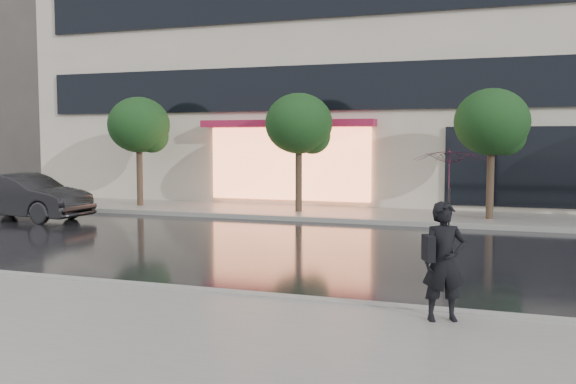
% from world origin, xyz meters
% --- Properties ---
extents(ground, '(120.00, 120.00, 0.00)m').
position_xyz_m(ground, '(0.00, 0.00, 0.00)').
color(ground, black).
rests_on(ground, ground).
extents(sidewalk_near, '(60.00, 4.50, 0.12)m').
position_xyz_m(sidewalk_near, '(0.00, -3.25, 0.06)').
color(sidewalk_near, slate).
rests_on(sidewalk_near, ground).
extents(sidewalk_far, '(60.00, 3.50, 0.12)m').
position_xyz_m(sidewalk_far, '(0.00, 10.25, 0.06)').
color(sidewalk_far, slate).
rests_on(sidewalk_far, ground).
extents(curb_near, '(60.00, 0.25, 0.14)m').
position_xyz_m(curb_near, '(0.00, -1.00, 0.07)').
color(curb_near, gray).
rests_on(curb_near, ground).
extents(curb_far, '(60.00, 0.25, 0.14)m').
position_xyz_m(curb_far, '(0.00, 8.50, 0.07)').
color(curb_far, gray).
rests_on(curb_far, ground).
extents(bg_building_left, '(14.00, 10.00, 12.00)m').
position_xyz_m(bg_building_left, '(-28.00, 26.00, 6.00)').
color(bg_building_left, '#59544F').
rests_on(bg_building_left, ground).
extents(tree_far_west, '(2.20, 2.20, 3.99)m').
position_xyz_m(tree_far_west, '(-8.94, 10.03, 2.92)').
color(tree_far_west, '#33261C').
rests_on(tree_far_west, ground).
extents(tree_mid_west, '(2.20, 2.20, 3.99)m').
position_xyz_m(tree_mid_west, '(-2.94, 10.03, 2.92)').
color(tree_mid_west, '#33261C').
rests_on(tree_mid_west, ground).
extents(tree_mid_east, '(2.20, 2.20, 3.99)m').
position_xyz_m(tree_mid_east, '(3.06, 10.03, 2.92)').
color(tree_mid_east, '#33261C').
rests_on(tree_mid_east, ground).
extents(parked_car, '(4.41, 1.74, 1.43)m').
position_xyz_m(parked_car, '(-10.66, 6.06, 0.71)').
color(parked_car, black).
rests_on(parked_car, ground).
extents(pedestrian_with_umbrella, '(1.24, 1.25, 2.26)m').
position_xyz_m(pedestrian_with_umbrella, '(2.79, -1.49, 1.63)').
color(pedestrian_with_umbrella, black).
rests_on(pedestrian_with_umbrella, sidewalk_near).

